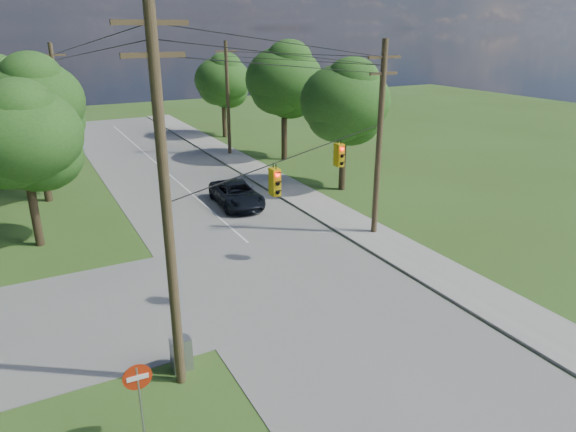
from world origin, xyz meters
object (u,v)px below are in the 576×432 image
pole_ne (379,138)px  pole_north_w (60,109)px  car_main_north (237,194)px  do_not_enter_sign (138,385)px  pole_north_e (228,98)px  control_cabinet (181,354)px  pole_sw (166,202)px

pole_ne → pole_north_w: bearing=122.3°
car_main_north → pole_ne: bearing=-54.5°
car_main_north → do_not_enter_sign: do_not_enter_sign is taller
pole_north_w → pole_north_e: bearing=0.0°
pole_ne → car_main_north: 10.66m
pole_north_w → pole_ne: bearing=-57.7°
pole_ne → pole_north_w: (-13.90, 22.00, -0.34)m
pole_ne → control_cabinet: 15.78m
pole_north_e → car_main_north: 15.34m
pole_sw → pole_ne: pole_sw is taller
pole_sw → pole_ne: 15.51m
pole_sw → pole_north_w: (-0.40, 29.60, -1.10)m
pole_north_e → pole_north_w: bearing=180.0°
pole_sw → pole_north_e: (13.50, 29.60, -1.10)m
control_cabinet → pole_sw: bearing=-112.4°
pole_north_w → do_not_enter_sign: size_ratio=4.12×
pole_sw → control_cabinet: size_ratio=10.09×
pole_sw → do_not_enter_sign: bearing=-130.9°
pole_sw → pole_north_e: 32.55m
pole_north_e → car_main_north: bearing=-109.9°
control_cabinet → do_not_enter_sign: size_ratio=0.49×
pole_ne → car_main_north: (-5.01, 8.17, -4.68)m
pole_sw → control_cabinet: pole_sw is taller
pole_north_w → do_not_enter_sign: 31.71m
pole_north_e → control_cabinet: size_ratio=8.41×
pole_ne → pole_north_w: size_ratio=1.05×
pole_ne → control_cabinet: bearing=-152.2°
pole_north_e → pole_sw: bearing=-114.5°
car_main_north → do_not_enter_sign: (-10.15, -17.68, 0.98)m
car_main_north → control_cabinet: (-8.27, -15.17, -0.19)m
pole_ne → car_main_north: pole_ne is taller
control_cabinet → pole_ne: bearing=25.8°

